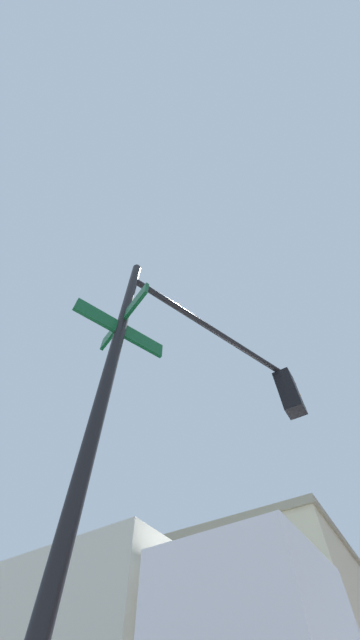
# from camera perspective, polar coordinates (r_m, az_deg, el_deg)

# --- Properties ---
(traffic_signal_near) EXTENTS (1.75, 3.56, 5.52)m
(traffic_signal_near) POSITION_cam_1_polar(r_m,az_deg,el_deg) (4.07, 6.74, -11.33)
(traffic_signal_near) COLOR black
(traffic_signal_near) RESTS_ON ground_plane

